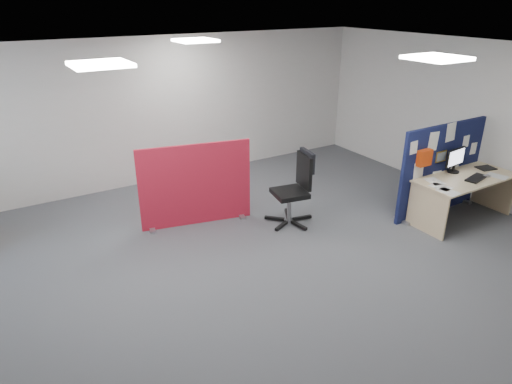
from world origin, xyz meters
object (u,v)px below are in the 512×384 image
main_desk (462,186)px  red_divider (196,186)px  monitor_main (455,159)px  office_chair (297,184)px  navy_divider (440,169)px

main_desk → red_divider: red_divider is taller
monitor_main → red_divider: 4.12m
monitor_main → office_chair: office_chair is taller
navy_divider → monitor_main: 0.27m
main_desk → red_divider: (-3.68, 2.04, 0.09)m
navy_divider → main_desk: 0.43m
navy_divider → red_divider: size_ratio=1.07×
main_desk → office_chair: size_ratio=1.49×
main_desk → monitor_main: (0.01, 0.21, 0.39)m
office_chair → red_divider: bearing=160.9°
monitor_main → navy_divider: bearing=126.1°
navy_divider → red_divider: 3.93m
red_divider → navy_divider: bearing=-13.0°
red_divider → office_chair: (1.36, -0.77, 0.01)m
main_desk → monitor_main: bearing=87.5°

